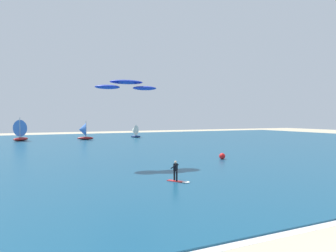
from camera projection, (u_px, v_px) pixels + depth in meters
ocean at (94, 147)px, 55.16m from camera, size 160.00×90.00×0.10m
shoreline_foam at (265, 233)px, 14.06m from camera, size 71.43×1.55×0.01m
kitesurfer at (178, 174)px, 24.78m from camera, size 1.56×1.94×1.67m
kite at (126, 85)px, 32.75m from camera, size 6.80×2.77×1.00m
sailboat_mid_right at (134, 131)px, 79.84m from camera, size 3.00×3.15×3.51m
sailboat_center_horizon at (83, 131)px, 71.66m from camera, size 3.90×3.41×4.40m
sailboat_trailing at (23, 130)px, 68.39m from camera, size 4.51×4.69×5.23m
marker_buoy at (222, 156)px, 38.09m from camera, size 0.76×0.76×0.76m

